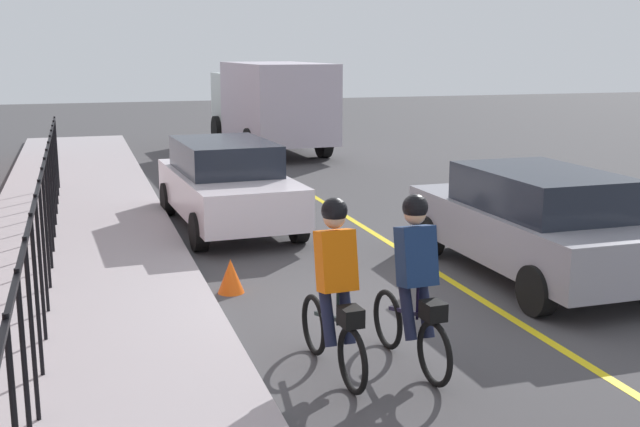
% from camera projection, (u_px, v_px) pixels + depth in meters
% --- Properties ---
extents(ground_plane, '(80.00, 80.00, 0.00)m').
position_uv_depth(ground_plane, '(361.00, 306.00, 10.12)').
color(ground_plane, '#424042').
extents(lane_line_centre, '(36.00, 0.12, 0.01)m').
position_uv_depth(lane_line_centre, '(473.00, 295.00, 10.58)').
color(lane_line_centre, yellow).
rests_on(lane_line_centre, ground).
extents(sidewalk, '(40.00, 3.20, 0.15)m').
position_uv_depth(sidewalk, '(84.00, 328.00, 9.13)').
color(sidewalk, '#A49BA0').
rests_on(sidewalk, ground).
extents(iron_fence, '(16.74, 0.04, 1.60)m').
position_uv_depth(iron_fence, '(43.00, 215.00, 9.71)').
color(iron_fence, black).
rests_on(iron_fence, sidewalk).
extents(cyclist_lead, '(1.71, 0.38, 1.83)m').
position_uv_depth(cyclist_lead, '(415.00, 284.00, 7.97)').
color(cyclist_lead, black).
rests_on(cyclist_lead, ground).
extents(cyclist_follow, '(1.71, 0.38, 1.83)m').
position_uv_depth(cyclist_follow, '(335.00, 289.00, 7.81)').
color(cyclist_follow, black).
rests_on(cyclist_follow, ground).
extents(patrol_sedan, '(4.43, 1.98, 1.58)m').
position_uv_depth(patrol_sedan, '(534.00, 222.00, 11.20)').
color(patrol_sedan, '#91909A').
rests_on(patrol_sedan, ground).
extents(parked_sedan_rear, '(4.49, 2.11, 1.58)m').
position_uv_depth(parked_sedan_rear, '(227.00, 183.00, 14.40)').
color(parked_sedan_rear, white).
rests_on(parked_sedan_rear, ground).
extents(box_truck_background, '(6.81, 2.79, 2.78)m').
position_uv_depth(box_truck_background, '(270.00, 102.00, 24.71)').
color(box_truck_background, '#BCB2C2').
rests_on(box_truck_background, ground).
extents(traffic_cone_near, '(0.36, 0.36, 0.47)m').
position_uv_depth(traffic_cone_near, '(231.00, 276.00, 10.63)').
color(traffic_cone_near, '#FB5A13').
rests_on(traffic_cone_near, ground).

